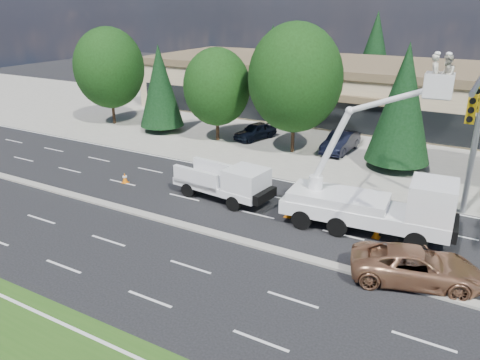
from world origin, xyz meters
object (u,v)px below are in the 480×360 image
Objects in this scene: signal_mast at (479,115)px; minivan at (416,266)px; bucket_truck at (382,198)px; utility_pickup at (227,186)px.

signal_mast is 1.88× the size of minivan.
signal_mast is 6.03m from bucket_truck.
signal_mast reaches higher than minivan.
minivan is (11.47, -3.55, -0.18)m from utility_pickup.
utility_pickup is at bearing 176.22° from bucket_truck.
utility_pickup is 0.66× the size of bucket_truck.
signal_mast is at bearing 18.99° from utility_pickup.
utility_pickup is at bearing -167.03° from signal_mast.
utility_pickup is 1.12× the size of minivan.
minivan is (-1.07, -6.44, -5.31)m from signal_mast.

